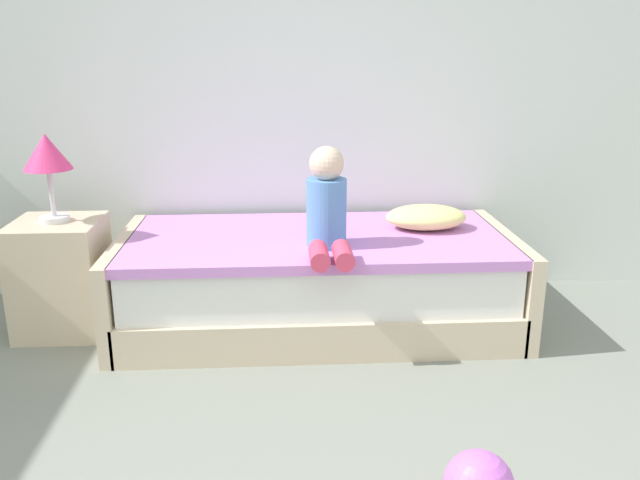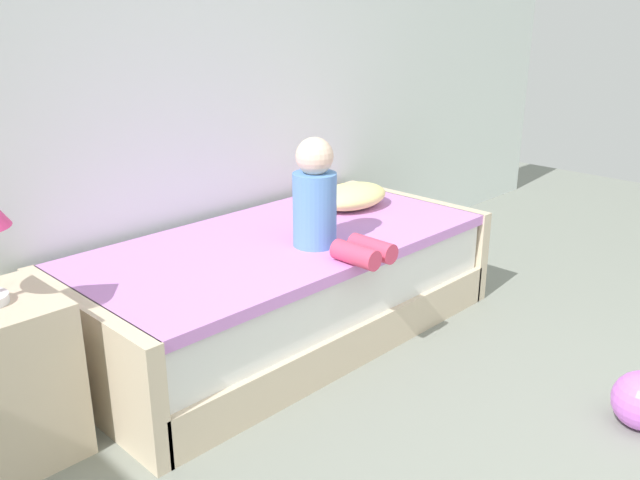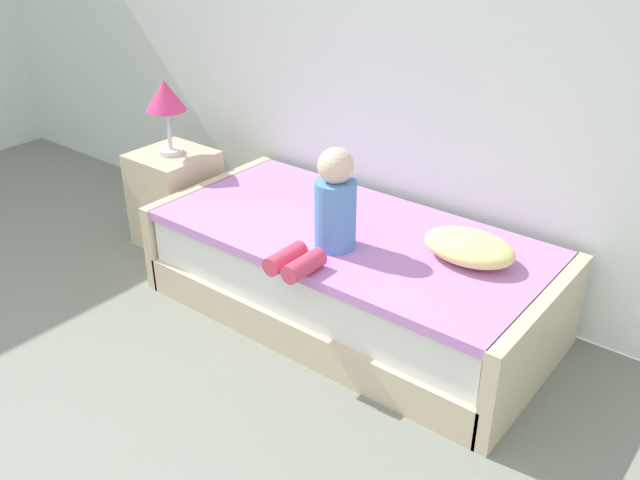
# 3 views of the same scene
# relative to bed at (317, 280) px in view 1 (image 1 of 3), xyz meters

# --- Properties ---
(wall_rear) EXTENTS (7.20, 0.10, 2.90)m
(wall_rear) POSITION_rel_bed_xyz_m (-0.30, 0.60, 1.20)
(wall_rear) COLOR silver
(wall_rear) RESTS_ON ground
(bed) EXTENTS (2.11, 1.00, 0.50)m
(bed) POSITION_rel_bed_xyz_m (0.00, 0.00, 0.00)
(bed) COLOR beige
(bed) RESTS_ON ground
(nightstand) EXTENTS (0.44, 0.44, 0.60)m
(nightstand) POSITION_rel_bed_xyz_m (-1.35, -0.00, 0.05)
(nightstand) COLOR beige
(nightstand) RESTS_ON ground
(table_lamp) EXTENTS (0.24, 0.24, 0.45)m
(table_lamp) POSITION_rel_bed_xyz_m (-1.35, -0.00, 0.69)
(table_lamp) COLOR silver
(table_lamp) RESTS_ON nightstand
(child_figure) EXTENTS (0.20, 0.51, 0.50)m
(child_figure) POSITION_rel_bed_xyz_m (0.04, -0.23, 0.46)
(child_figure) COLOR #598CD1
(child_figure) RESTS_ON bed
(pillow) EXTENTS (0.44, 0.30, 0.13)m
(pillow) POSITION_rel_bed_xyz_m (0.60, 0.10, 0.32)
(pillow) COLOR #F2E58C
(pillow) RESTS_ON bed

